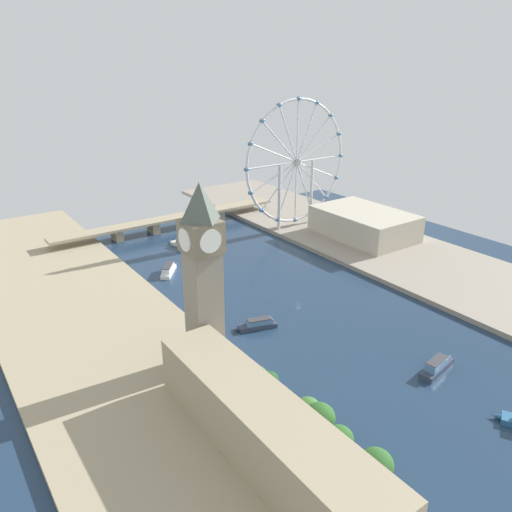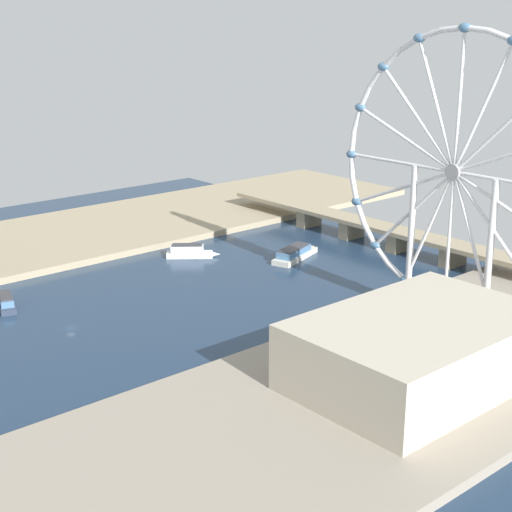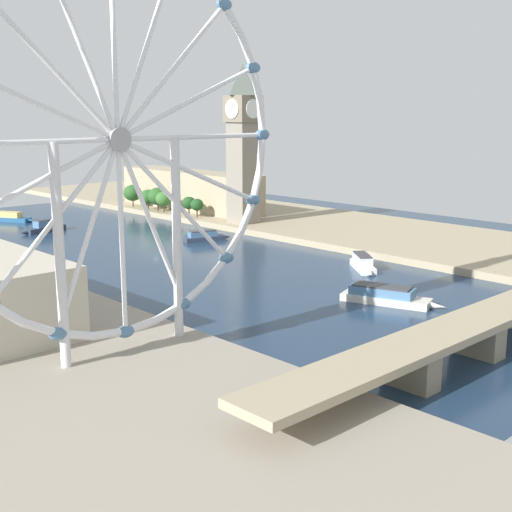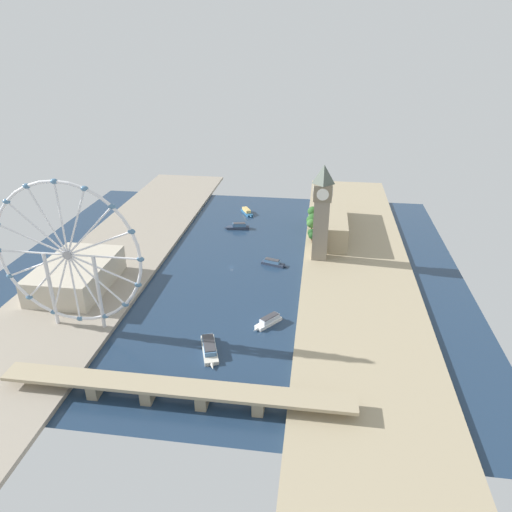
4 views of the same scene
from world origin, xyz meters
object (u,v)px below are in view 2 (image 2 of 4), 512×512
Objects in this scene: ferris_wheel at (454,174)px; riverside_hall at (419,349)px; tour_boat_2 at (190,252)px; river_bridge at (375,229)px; tour_boat_3 at (295,253)px; tour_boat_1 at (6,302)px.

ferris_wheel is 70.11m from riverside_hall.
tour_boat_2 is (-151.11, 27.45, -10.30)m from riverside_hall.
river_bridge is at bearing 144.99° from ferris_wheel.
tour_boat_3 is (-117.99, 62.44, -10.43)m from riverside_hall.
tour_boat_2 is (-6.37, 90.72, 0.40)m from tour_boat_1.
ferris_wheel is 1.37× the size of riverside_hall.
tour_boat_3 is at bearing 172.05° from ferris_wheel.
ferris_wheel reaches higher than riverside_hall.
ferris_wheel is 136.27m from tour_boat_2.
ferris_wheel is 4.62× the size of tour_boat_2.
ferris_wheel is 2.98× the size of tour_boat_3.
riverside_hall is at bearing -136.68° from tour_boat_3.
river_bridge reaches higher than tour_boat_1.
tour_boat_1 is at bearing 149.20° from tour_boat_3.
riverside_hall is 133.90m from tour_boat_3.
ferris_wheel is at bearing -41.30° from tour_boat_2.
tour_boat_1 is 90.94m from tour_boat_2.
ferris_wheel reaches higher than river_bridge.
tour_boat_2 is at bearing 117.79° from tour_boat_3.
tour_boat_2 is at bearing -68.25° from tour_boat_1.
river_bridge is at bearing 11.45° from tour_boat_2.
riverside_hall is 3.09× the size of tour_boat_1.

